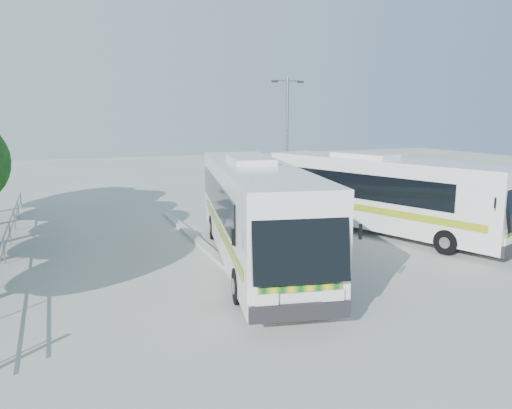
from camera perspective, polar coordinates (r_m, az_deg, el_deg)
name	(u,v)px	position (r m, az deg, el deg)	size (l,w,h in m)	color
ground	(275,256)	(20.16, 2.23, -5.93)	(100.00, 100.00, 0.00)	#ABABA6
kerb_divider	(206,248)	(21.18, -5.72, -4.96)	(0.40, 16.00, 0.15)	#B2B2AD
railing	(6,239)	(22.27, -26.71, -3.52)	(0.06, 22.00, 1.00)	gray
coach_main	(255,209)	(19.03, -0.12, -0.54)	(5.42, 13.77, 3.75)	silver
coach_adjacent	(381,193)	(24.45, 14.14, 1.32)	(6.53, 12.94, 3.55)	silver
lamppost	(287,139)	(28.70, 3.57, 7.47)	(1.87, 0.33, 7.65)	gray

